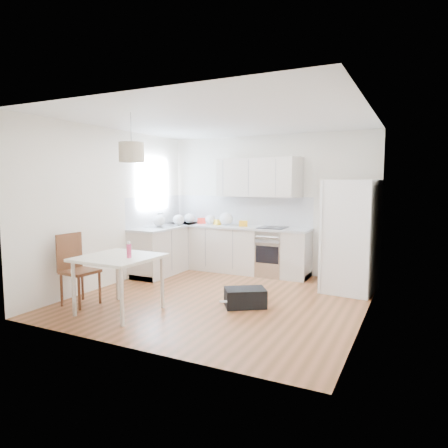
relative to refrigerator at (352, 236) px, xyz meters
The scene contains 29 objects.
floor 2.37m from the refrigerator, 141.98° to the right, with size 4.20×4.20×0.00m, color brown.
ceiling 2.83m from the refrigerator, 141.98° to the right, with size 4.20×4.20×0.00m, color white.
wall_back 1.93m from the refrigerator, 156.49° to the left, with size 4.20×4.20×0.00m, color white.
wall_left 4.08m from the refrigerator, 160.57° to the right, with size 4.20×4.20×0.00m, color white.
wall_right 1.47m from the refrigerator, 74.49° to the right, with size 4.20×4.20×0.00m, color white.
window_glassblock 3.91m from the refrigerator, behind, with size 0.02×1.00×1.00m, color #BFE0F9.
cabinets_back 2.42m from the refrigerator, 169.03° to the left, with size 3.00×0.60×0.88m, color beige.
cabinets_left 3.56m from the refrigerator, behind, with size 0.60×1.80×0.88m, color beige.
counter_back 2.37m from the refrigerator, 169.03° to the left, with size 3.02×0.64×0.04m, color #BBBDC0.
counter_left 3.53m from the refrigerator, behind, with size 0.64×1.82×0.04m, color #BBBDC0.
backsplash_back 2.46m from the refrigerator, 162.24° to the left, with size 3.00×0.01×0.58m, color white.
backsplash_left 3.83m from the refrigerator, behind, with size 0.01×1.80×0.58m, color white.
upper_cabinets 2.19m from the refrigerator, 162.52° to the left, with size 1.70×0.32×0.75m, color beige.
range_oven 1.66m from the refrigerator, 163.54° to the left, with size 0.50×0.61×0.88m, color #B5B8BA, non-canonical shape.
sink 3.53m from the refrigerator, behind, with size 0.50×0.80×0.16m, color #B5B8BA, non-canonical shape.
refrigerator is the anchor object (origin of this frame).
dining_table 3.71m from the refrigerator, 136.59° to the right, with size 1.01×1.01×0.78m.
dining_chair 4.27m from the refrigerator, 143.24° to the right, with size 0.44×0.44×1.04m, color #522E18, non-canonical shape.
drink_bottle 3.57m from the refrigerator, 134.00° to the right, with size 0.06×0.06×0.22m, color #D83C6C.
gym_bag 2.13m from the refrigerator, 128.16° to the right, with size 0.57×0.37×0.26m, color black.
pendant_lamp 3.72m from the refrigerator, 135.60° to the right, with size 0.33×0.33×0.26m, color #BFB093.
grocery_bag_a 3.42m from the refrigerator, behind, with size 0.23×0.20×0.21m, color white.
grocery_bag_b 2.93m from the refrigerator, behind, with size 0.22×0.19×0.20m, color white.
grocery_bag_c 2.58m from the refrigerator, 169.09° to the left, with size 0.28×0.24×0.26m, color white.
grocery_bag_d 3.40m from the refrigerator, behind, with size 0.24×0.20×0.21m, color white.
grocery_bag_e 3.60m from the refrigerator, behind, with size 0.25×0.21×0.22m, color white.
snack_orange 2.17m from the refrigerator, 168.78° to the left, with size 0.16×0.10×0.11m, color #FDA616.
snack_yellow 2.77m from the refrigerator, behind, with size 0.15×0.10×0.11m, color yellow.
snack_red 3.17m from the refrigerator, behind, with size 0.17×0.11×0.12m, color red.
Camera 1 is at (2.70, -5.36, 1.78)m, focal length 32.00 mm.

